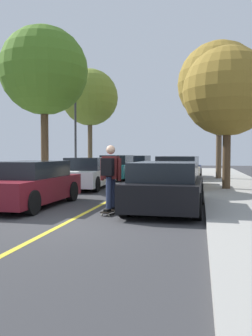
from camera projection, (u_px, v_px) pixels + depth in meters
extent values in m
plane|color=#353538|center=(67.00, 222.00, 7.96)|extent=(80.00, 80.00, 0.00)
cube|color=gold|center=(111.00, 200.00, 11.87)|extent=(0.12, 39.20, 0.01)
cube|color=maroon|center=(28.00, 189.00, 10.38)|extent=(1.85, 4.15, 0.67)
cube|color=black|center=(30.00, 169.00, 10.49)|extent=(1.61, 2.45, 0.48)
cylinder|color=black|center=(32.00, 203.00, 8.88)|extent=(0.23, 0.64, 0.64)
cylinder|color=black|center=(72.00, 191.00, 11.53)|extent=(0.23, 0.64, 0.64)
cylinder|color=black|center=(25.00, 190.00, 11.90)|extent=(0.23, 0.64, 0.64)
cube|color=white|center=(88.00, 177.00, 15.93)|extent=(1.89, 4.67, 0.66)
cube|color=black|center=(89.00, 163.00, 16.08)|extent=(1.61, 2.79, 0.54)
cylinder|color=black|center=(96.00, 184.00, 14.22)|extent=(0.25, 0.65, 0.64)
cylinder|color=black|center=(59.00, 184.00, 14.49)|extent=(0.25, 0.65, 0.64)
cylinder|color=black|center=(112.00, 179.00, 17.38)|extent=(0.25, 0.65, 0.64)
cylinder|color=black|center=(81.00, 178.00, 17.65)|extent=(0.25, 0.65, 0.64)
cube|color=#196066|center=(117.00, 170.00, 21.43)|extent=(1.83, 4.53, 0.74)
cube|color=black|center=(117.00, 160.00, 21.54)|extent=(1.58, 2.78, 0.54)
cylinder|color=black|center=(125.00, 176.00, 19.77)|extent=(0.23, 0.64, 0.64)
cylinder|color=black|center=(97.00, 175.00, 20.07)|extent=(0.23, 0.64, 0.64)
cylinder|color=black|center=(134.00, 173.00, 22.81)|extent=(0.23, 0.64, 0.64)
cylinder|color=black|center=(110.00, 172.00, 23.11)|extent=(0.23, 0.64, 0.64)
cube|color=navy|center=(137.00, 166.00, 28.33)|extent=(2.01, 4.56, 0.71)
cube|color=black|center=(138.00, 159.00, 28.55)|extent=(1.74, 2.84, 0.52)
cylinder|color=black|center=(144.00, 170.00, 26.62)|extent=(0.24, 0.65, 0.64)
cylinder|color=black|center=(122.00, 170.00, 27.04)|extent=(0.24, 0.65, 0.64)
cylinder|color=black|center=(151.00, 168.00, 29.65)|extent=(0.24, 0.65, 0.64)
cylinder|color=black|center=(131.00, 168.00, 30.06)|extent=(0.24, 0.65, 0.64)
cube|color=black|center=(166.00, 191.00, 9.70)|extent=(1.95, 4.06, 0.67)
cube|color=black|center=(166.00, 171.00, 9.54)|extent=(1.70, 2.67, 0.48)
cylinder|color=black|center=(143.00, 193.00, 11.18)|extent=(0.23, 0.64, 0.64)
cylinder|color=black|center=(200.00, 194.00, 10.78)|extent=(0.23, 0.64, 0.64)
cylinder|color=black|center=(124.00, 204.00, 8.62)|extent=(0.23, 0.64, 0.64)
cylinder|color=black|center=(197.00, 206.00, 8.23)|extent=(0.23, 0.64, 0.64)
cube|color=#BCAD89|center=(178.00, 177.00, 15.08)|extent=(1.84, 4.38, 0.74)
cube|color=black|center=(178.00, 162.00, 14.88)|extent=(1.60, 2.94, 0.52)
cylinder|color=black|center=(164.00, 180.00, 16.70)|extent=(0.24, 0.65, 0.64)
cylinder|color=black|center=(198.00, 180.00, 16.33)|extent=(0.24, 0.65, 0.64)
cylinder|color=black|center=(155.00, 185.00, 13.85)|extent=(0.24, 0.65, 0.64)
cylinder|color=black|center=(196.00, 186.00, 13.48)|extent=(0.24, 0.65, 0.64)
cube|color=navy|center=(185.00, 171.00, 21.00)|extent=(1.95, 4.40, 0.65)
cube|color=black|center=(184.00, 161.00, 20.89)|extent=(1.67, 2.64, 0.58)
cylinder|color=black|center=(173.00, 173.00, 22.64)|extent=(0.24, 0.65, 0.64)
cylinder|color=black|center=(200.00, 173.00, 22.24)|extent=(0.24, 0.65, 0.64)
cylinder|color=black|center=(167.00, 176.00, 19.79)|extent=(0.24, 0.65, 0.64)
cylinder|color=black|center=(198.00, 176.00, 19.38)|extent=(0.24, 0.65, 0.64)
cylinder|color=#4C3823|center=(45.00, 141.00, 15.98)|extent=(0.34, 0.34, 3.97)
sphere|color=#4C7A23|center=(44.00, 71.00, 15.85)|extent=(3.96, 3.96, 3.96)
cylinder|color=brown|center=(90.00, 144.00, 22.56)|extent=(0.29, 0.29, 4.10)
sphere|color=olive|center=(90.00, 97.00, 22.44)|extent=(3.59, 3.59, 3.59)
cylinder|color=#4C3823|center=(227.00, 152.00, 14.26)|extent=(0.32, 0.32, 2.98)
sphere|color=olive|center=(227.00, 91.00, 14.16)|extent=(3.58, 3.58, 3.58)
cylinder|color=brown|center=(219.00, 144.00, 20.25)|extent=(0.31, 0.31, 3.94)
sphere|color=olive|center=(219.00, 83.00, 20.10)|extent=(4.77, 4.77, 4.77)
cylinder|color=#38383D|center=(75.00, 134.00, 19.32)|extent=(0.12, 0.12, 4.97)
cube|color=#EAE5C6|center=(75.00, 87.00, 19.21)|extent=(0.36, 0.24, 0.20)
cube|color=black|center=(111.00, 210.00, 9.06)|extent=(0.36, 0.86, 0.02)
cylinder|color=beige|center=(113.00, 211.00, 9.42)|extent=(0.03, 0.06, 0.06)
cylinder|color=beige|center=(119.00, 211.00, 9.35)|extent=(0.03, 0.06, 0.06)
cylinder|color=beige|center=(102.00, 215.00, 8.78)|extent=(0.03, 0.06, 0.06)
cylinder|color=beige|center=(109.00, 215.00, 8.71)|extent=(0.03, 0.06, 0.06)
cube|color=#99999E|center=(116.00, 209.00, 9.38)|extent=(0.11, 0.06, 0.02)
cube|color=#99999E|center=(105.00, 213.00, 8.75)|extent=(0.11, 0.06, 0.02)
cube|color=black|center=(114.00, 208.00, 9.27)|extent=(0.14, 0.27, 0.06)
cube|color=black|center=(107.00, 210.00, 8.86)|extent=(0.14, 0.27, 0.06)
cylinder|color=#283351|center=(113.00, 192.00, 9.16)|extent=(0.17, 0.17, 0.81)
cylinder|color=#283351|center=(109.00, 193.00, 8.93)|extent=(0.17, 0.17, 0.81)
cube|color=#511919|center=(111.00, 167.00, 9.02)|extent=(0.43, 0.28, 0.58)
sphere|color=tan|center=(111.00, 150.00, 9.00)|extent=(0.23, 0.23, 0.23)
cylinder|color=#511919|center=(102.00, 169.00, 9.11)|extent=(0.10, 0.10, 0.58)
cylinder|color=#511919|center=(120.00, 170.00, 8.93)|extent=(0.10, 0.10, 0.58)
cube|color=black|center=(108.00, 167.00, 8.83)|extent=(0.33, 0.23, 0.44)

